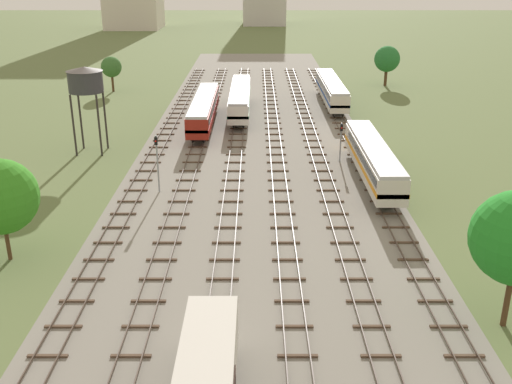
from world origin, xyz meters
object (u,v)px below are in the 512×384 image
(signal_post_nearest, at_px, (341,137))
(signal_post_near, at_px, (157,157))
(passenger_coach_left_mid, at_px, (204,108))
(passenger_coach_right_far, at_px, (331,89))
(diesel_railcar_right_near, at_px, (373,158))
(passenger_coach_centre_left_midfar, at_px, (240,97))
(water_tower, at_px, (85,81))

(signal_post_nearest, xyz_separation_m, signal_post_near, (-19.60, -9.89, 0.76))
(passenger_coach_left_mid, xyz_separation_m, passenger_coach_right_far, (19.60, 13.60, 0.00))
(passenger_coach_left_mid, bearing_deg, signal_post_nearest, -42.89)
(diesel_railcar_right_near, height_order, passenger_coach_centre_left_midfar, same)
(diesel_railcar_right_near, height_order, signal_post_near, signal_post_near)
(passenger_coach_right_far, bearing_deg, passenger_coach_left_mid, -145.24)
(passenger_coach_left_mid, bearing_deg, water_tower, -135.97)
(passenger_coach_left_mid, height_order, water_tower, water_tower)
(passenger_coach_right_far, bearing_deg, diesel_railcar_right_near, -90.00)
(water_tower, distance_m, signal_post_nearest, 30.64)
(passenger_coach_centre_left_midfar, bearing_deg, passenger_coach_right_far, 24.00)
(diesel_railcar_right_near, height_order, passenger_coach_left_mid, same)
(diesel_railcar_right_near, xyz_separation_m, signal_post_nearest, (-2.45, 6.69, 0.36))
(passenger_coach_left_mid, distance_m, signal_post_near, 25.96)
(passenger_coach_left_mid, height_order, passenger_coach_centre_left_midfar, same)
(passenger_coach_centre_left_midfar, relative_size, passenger_coach_right_far, 1.00)
(passenger_coach_right_far, bearing_deg, signal_post_nearest, -94.74)
(diesel_railcar_right_near, distance_m, passenger_coach_centre_left_midfar, 33.12)
(passenger_coach_left_mid, relative_size, signal_post_nearest, 4.78)
(signal_post_nearest, distance_m, signal_post_near, 21.97)
(passenger_coach_centre_left_midfar, bearing_deg, diesel_railcar_right_near, -63.65)
(passenger_coach_right_far, bearing_deg, passenger_coach_centre_left_midfar, -156.00)
(diesel_railcar_right_near, height_order, water_tower, water_tower)
(passenger_coach_centre_left_midfar, bearing_deg, passenger_coach_left_mid, -124.78)
(diesel_railcar_right_near, bearing_deg, passenger_coach_left_mid, 130.91)
(signal_post_nearest, bearing_deg, signal_post_near, -153.23)
(passenger_coach_left_mid, height_order, signal_post_nearest, signal_post_nearest)
(signal_post_nearest, bearing_deg, diesel_railcar_right_near, -69.89)
(passenger_coach_right_far, relative_size, signal_post_nearest, 4.78)
(passenger_coach_centre_left_midfar, xyz_separation_m, passenger_coach_right_far, (14.70, 6.55, 0.00))
(diesel_railcar_right_near, distance_m, passenger_coach_right_far, 36.23)
(passenger_coach_left_mid, relative_size, water_tower, 2.12)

